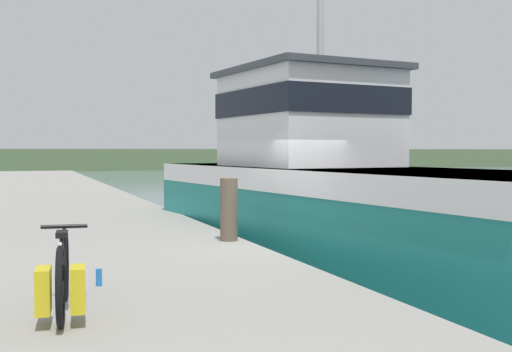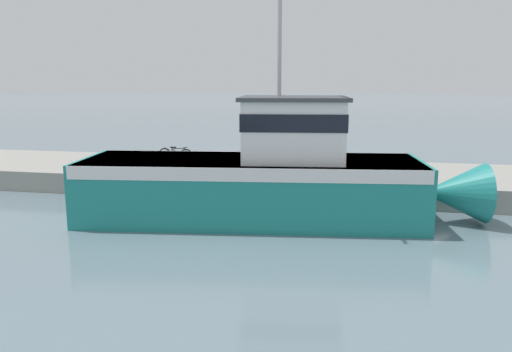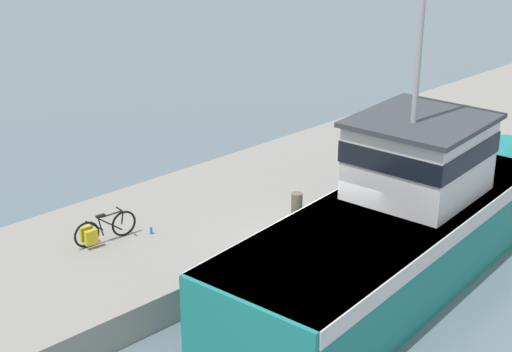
# 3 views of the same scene
# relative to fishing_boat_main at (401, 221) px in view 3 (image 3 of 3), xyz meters

# --- Properties ---
(ground_plane) EXTENTS (320.00, 320.00, 0.00)m
(ground_plane) POSITION_rel_fishing_boat_main_xyz_m (-1.27, -1.69, -1.48)
(ground_plane) COLOR slate
(dock_pier) EXTENTS (5.72, 80.00, 0.83)m
(dock_pier) POSITION_rel_fishing_boat_main_xyz_m (-4.95, -1.69, -1.07)
(dock_pier) COLOR gray
(dock_pier) RESTS_ON ground_plane
(fishing_boat_main) EXTENTS (4.72, 13.02, 10.51)m
(fishing_boat_main) POSITION_rel_fishing_boat_main_xyz_m (0.00, 0.00, 0.00)
(fishing_boat_main) COLOR teal
(fishing_boat_main) RESTS_ON ground_plane
(bicycle_touring) EXTENTS (0.52, 1.72, 0.76)m
(bicycle_touring) POSITION_rel_fishing_boat_main_xyz_m (-5.24, -5.30, -0.30)
(bicycle_touring) COLOR black
(bicycle_touring) RESTS_ON dock_pier
(mooring_post) EXTENTS (0.29, 0.29, 1.03)m
(mooring_post) POSITION_rel_fishing_boat_main_xyz_m (-2.38, -1.20, -0.14)
(mooring_post) COLOR brown
(mooring_post) RESTS_ON dock_pier
(water_bottle_by_bike) EXTENTS (0.07, 0.07, 0.19)m
(water_bottle_by_bike) POSITION_rel_fishing_boat_main_xyz_m (-4.79, -4.07, -0.56)
(water_bottle_by_bike) COLOR blue
(water_bottle_by_bike) RESTS_ON dock_pier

